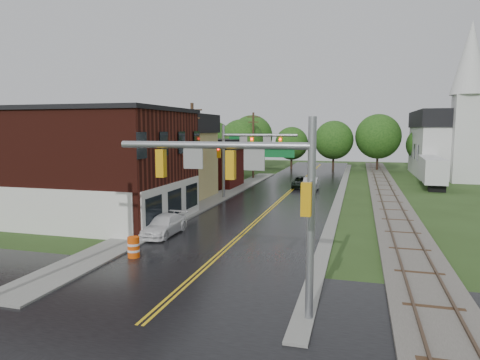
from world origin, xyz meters
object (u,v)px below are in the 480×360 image
at_px(tree_left_e, 242,143).
at_px(suv_dark, 302,182).
at_px(utility_pole_b, 193,153).
at_px(utility_pole_c, 253,144).
at_px(tree_left_c, 194,146).
at_px(semi_trailer, 432,169).
at_px(traffic_signal_near, 251,180).
at_px(sedan_silver, 311,184).
at_px(tree_left_b, 135,138).
at_px(church, 455,136).
at_px(traffic_signal_far, 245,148).
at_px(pickup_white, 164,225).
at_px(tree_left_a, 64,147).
at_px(construction_barrel, 134,247).
at_px(brick_building, 87,164).

xyz_separation_m(tree_left_e, suv_dark, (9.65, -9.26, -4.18)).
relative_size(utility_pole_b, tree_left_e, 1.10).
bearing_deg(utility_pole_c, tree_left_c, -149.80).
bearing_deg(utility_pole_b, semi_trailer, 41.19).
bearing_deg(utility_pole_c, traffic_signal_near, -76.26).
bearing_deg(tree_left_e, tree_left_c, -129.81).
relative_size(sedan_silver, semi_trailer, 0.40).
bearing_deg(tree_left_b, utility_pole_b, -41.86).
distance_m(church, utility_pole_b, 41.55).
xyz_separation_m(utility_pole_b, tree_left_c, (-7.05, 17.90, -0.21)).
bearing_deg(traffic_signal_far, tree_left_e, 105.89).
bearing_deg(tree_left_c, pickup_white, -72.07).
height_order(tree_left_b, tree_left_e, tree_left_b).
xyz_separation_m(tree_left_c, pickup_white, (9.05, -27.96, -3.88)).
bearing_deg(utility_pole_b, tree_left_c, 111.49).
relative_size(utility_pole_c, tree_left_c, 1.18).
distance_m(utility_pole_c, suv_dark, 11.34).
relative_size(utility_pole_b, semi_trailer, 0.83).
bearing_deg(pickup_white, suv_dark, 78.29).
bearing_deg(tree_left_a, tree_left_b, 78.69).
relative_size(traffic_signal_near, tree_left_b, 0.76).
distance_m(suv_dark, sedan_silver, 2.63).
bearing_deg(church, tree_left_b, -150.01).
distance_m(traffic_signal_far, tree_left_b, 15.21).
bearing_deg(utility_pole_c, tree_left_e, 137.16).
bearing_deg(pickup_white, tree_left_b, 124.23).
relative_size(traffic_signal_far, utility_pole_c, 0.82).
height_order(tree_left_c, suv_dark, tree_left_c).
xyz_separation_m(utility_pole_b, sedan_silver, (8.89, 12.35, -4.01)).
relative_size(church, tree_left_c, 2.61).
relative_size(tree_left_e, suv_dark, 1.80).
distance_m(utility_pole_c, tree_left_b, 16.42).
height_order(church, construction_barrel, church).
bearing_deg(brick_building, utility_pole_b, 50.93).
xyz_separation_m(traffic_signal_near, tree_left_e, (-12.32, 43.90, -0.16)).
xyz_separation_m(tree_left_b, tree_left_e, (9.00, 14.00, -0.90)).
xyz_separation_m(utility_pole_c, tree_left_c, (-7.05, -4.10, -0.21)).
xyz_separation_m(traffic_signal_far, pickup_white, (-1.33, -15.06, -4.34)).
bearing_deg(construction_barrel, semi_trailer, 60.29).
relative_size(utility_pole_b, pickup_white, 2.05).
relative_size(tree_left_a, semi_trailer, 0.80).
bearing_deg(construction_barrel, suv_dark, 80.40).
height_order(tree_left_b, semi_trailer, tree_left_b).
xyz_separation_m(tree_left_b, suv_dark, (18.65, 4.74, -5.09)).
bearing_deg(brick_building, construction_barrel, -43.75).
bearing_deg(utility_pole_c, church, 19.97).
relative_size(tree_left_b, suv_dark, 2.13).
bearing_deg(tree_left_e, tree_left_a, -114.62).
relative_size(traffic_signal_near, utility_pole_c, 0.82).
bearing_deg(traffic_signal_near, construction_barrel, 146.55).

